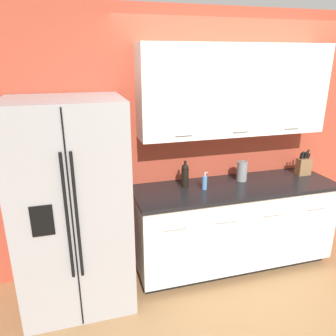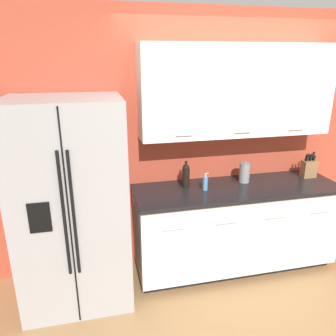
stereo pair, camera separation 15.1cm
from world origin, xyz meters
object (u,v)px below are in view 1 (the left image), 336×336
refrigerator (73,207)px  knife_block (304,166)px  wine_bottle (185,175)px  steel_canister (242,171)px  soap_dispenser (205,182)px

refrigerator → knife_block: bearing=3.7°
wine_bottle → steel_canister: size_ratio=1.21×
refrigerator → steel_canister: 1.71m
steel_canister → refrigerator: bearing=-174.0°
refrigerator → soap_dispenser: refrigerator is taller
wine_bottle → soap_dispenser: wine_bottle is taller
knife_block → wine_bottle: (-1.36, 0.02, 0.02)m
refrigerator → wine_bottle: bearing=9.3°
wine_bottle → knife_block: bearing=-0.9°
soap_dispenser → steel_canister: (0.46, 0.12, 0.03)m
knife_block → steel_canister: size_ratio=1.26×
refrigerator → steel_canister: (1.70, 0.18, 0.10)m
wine_bottle → steel_canister: wine_bottle is taller
wine_bottle → soap_dispenser: (0.16, -0.11, -0.05)m
wine_bottle → refrigerator: bearing=-170.7°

